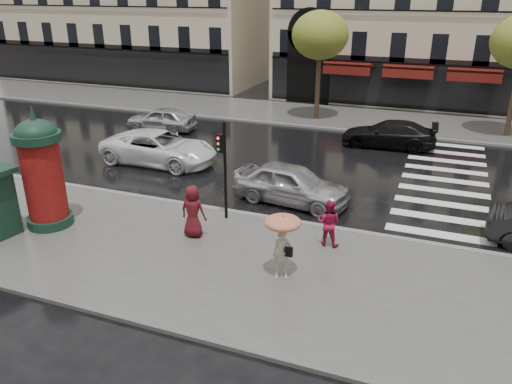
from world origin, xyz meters
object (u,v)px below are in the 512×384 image
at_px(morris_column, 42,170).
at_px(car_black, 389,134).
at_px(car_silver, 291,184).
at_px(car_white, 159,148).
at_px(man_burgundy, 193,211).
at_px(car_far_silver, 161,119).
at_px(woman_red, 329,223).
at_px(traffic_light, 223,162).
at_px(woman_umbrella, 283,236).

distance_m(morris_column, car_black, 17.20).
relative_size(car_silver, car_black, 0.95).
relative_size(car_silver, car_white, 0.82).
bearing_deg(car_white, man_burgundy, -139.91).
bearing_deg(car_far_silver, woman_red, 44.32).
bearing_deg(traffic_light, car_silver, 55.43).
xyz_separation_m(man_burgundy, car_black, (4.69, 13.03, -0.31)).
bearing_deg(car_silver, car_black, -8.37).
xyz_separation_m(woman_red, traffic_light, (-3.92, 0.63, 1.37)).
xyz_separation_m(car_silver, car_white, (-7.28, 2.27, -0.01)).
xyz_separation_m(traffic_light, car_white, (-5.57, 4.76, -1.49)).
height_order(man_burgundy, car_black, man_burgundy).
bearing_deg(man_burgundy, woman_umbrella, 158.21).
height_order(traffic_light, car_far_silver, traffic_light).
bearing_deg(car_far_silver, woman_umbrella, 36.71).
xyz_separation_m(woman_umbrella, morris_column, (-8.65, 0.38, 0.73)).
bearing_deg(woman_red, morris_column, 14.49).
distance_m(car_silver, car_far_silver, 12.72).
bearing_deg(car_far_silver, car_black, 91.09).
height_order(woman_umbrella, car_black, woman_umbrella).
relative_size(woman_red, car_white, 0.28).
height_order(woman_red, car_white, woman_red).
xyz_separation_m(woman_umbrella, woman_red, (0.77, 2.39, -0.53)).
relative_size(woman_umbrella, car_silver, 0.43).
bearing_deg(car_black, car_silver, -18.17).
height_order(woman_red, traffic_light, traffic_light).
bearing_deg(car_silver, car_far_silver, 61.77).
bearing_deg(car_silver, man_burgundy, 160.37).
xyz_separation_m(morris_column, car_white, (-0.08, 7.40, -1.37)).
distance_m(morris_column, car_white, 7.52).
bearing_deg(car_silver, car_white, 80.41).
bearing_deg(man_burgundy, car_silver, -117.45).
relative_size(morris_column, car_far_silver, 1.04).
relative_size(woman_red, car_silver, 0.34).
relative_size(man_burgundy, morris_column, 0.42).
bearing_deg(man_burgundy, woman_red, -167.38).
relative_size(woman_umbrella, car_black, 0.41).
relative_size(man_burgundy, traffic_light, 0.50).
relative_size(morris_column, traffic_light, 1.20).
relative_size(woman_umbrella, morris_column, 0.47).
distance_m(woman_red, morris_column, 9.71).
xyz_separation_m(man_burgundy, car_white, (-5.17, 6.36, -0.23)).
distance_m(woman_umbrella, car_far_silver, 17.51).
bearing_deg(woman_red, traffic_light, -6.69).
distance_m(woman_umbrella, car_white, 11.70).
xyz_separation_m(woman_umbrella, car_black, (1.13, 14.45, -0.72)).
distance_m(man_burgundy, car_silver, 4.61).
bearing_deg(car_white, car_silver, -106.29).
bearing_deg(car_silver, morris_column, 133.15).
xyz_separation_m(morris_column, traffic_light, (5.49, 2.64, 0.12)).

